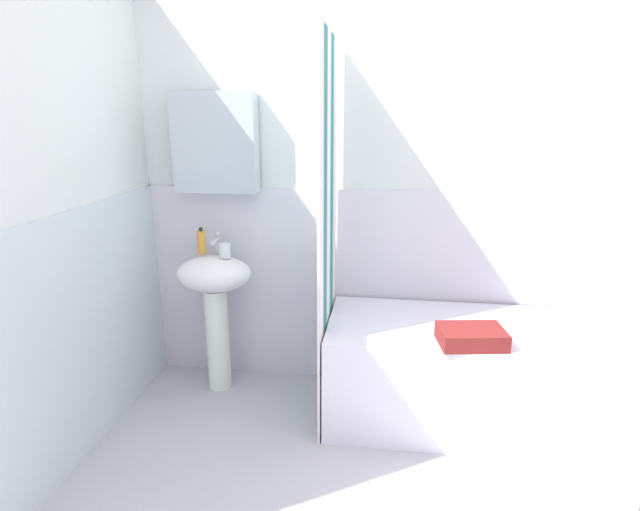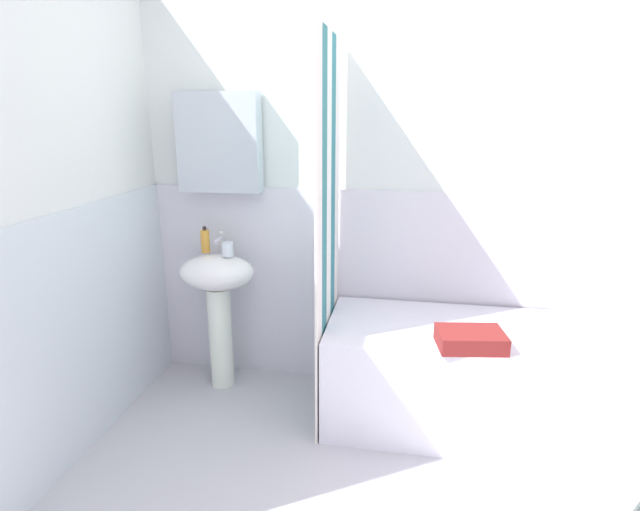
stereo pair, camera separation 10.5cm
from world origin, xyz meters
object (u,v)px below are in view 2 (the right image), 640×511
towel_folded (470,339)px  sink (218,292)px  bathtub (471,376)px  lotion_bottle (575,298)px  soap_dispenser (205,241)px  toothbrush_cup (228,249)px  conditioner_bottle (598,298)px

towel_folded → sink: bearing=165.2°
bathtub → towel_folded: 0.39m
bathtub → lotion_bottle: size_ratio=7.43×
soap_dispenser → bathtub: size_ratio=0.10×
sink → toothbrush_cup: size_ratio=10.26×
conditioner_bottle → lotion_bottle: 0.11m
lotion_bottle → towel_folded: bearing=-139.5°
conditioner_bottle → sink: bearing=-176.5°
sink → lotion_bottle: size_ratio=4.06×
sink → conditioner_bottle: sink is taller
bathtub → conditioner_bottle: 0.81m
lotion_bottle → sink: bearing=-176.0°
soap_dispenser → toothbrush_cup: bearing=-19.2°
conditioner_bottle → towel_folded: bearing=-144.6°
bathtub → lotion_bottle: 0.72m
soap_dispenser → lotion_bottle: 2.10m
towel_folded → lotion_bottle: bearing=40.5°
lotion_bottle → towel_folded: (-0.60, -0.51, -0.06)m
sink → toothbrush_cup: bearing=3.9°
bathtub → lotion_bottle: bearing=27.2°
sink → bathtub: 1.50m
toothbrush_cup → bathtub: 1.51m
sink → conditioner_bottle: size_ratio=3.54×
toothbrush_cup → bathtub: bearing=-6.2°
bathtub → towel_folded: (-0.05, -0.23, 0.32)m
soap_dispenser → toothbrush_cup: size_ratio=1.97×
conditioner_bottle → soap_dispenser: bearing=-178.2°
toothbrush_cup → bathtub: (1.38, -0.15, -0.59)m
sink → bathtub: sink is taller
sink → conditioner_bottle: bearing=3.5°
bathtub → conditioner_bottle: conditioner_bottle is taller
towel_folded → soap_dispenser: bearing=163.9°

